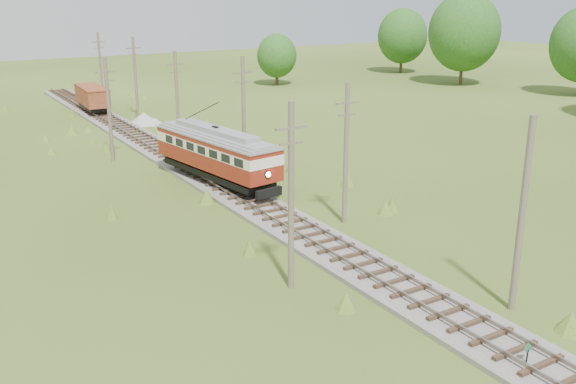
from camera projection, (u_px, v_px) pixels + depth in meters
railbed_main at (192, 168)px, 50.80m from camera, size 3.60×96.00×0.57m
switch_marker at (528, 353)px, 24.05m from camera, size 0.45×0.06×1.08m
streetcar at (216, 150)px, 46.19m from camera, size 4.62×12.45×5.63m
gondola at (92, 97)px, 73.72m from camera, size 2.86×7.82×2.56m
gravel_pile at (146, 119)px, 68.26m from camera, size 3.45×3.66×1.26m
utility_pole_r_1 at (522, 217)px, 27.41m from camera, size 0.30×0.30×8.80m
utility_pole_r_2 at (346, 153)px, 38.10m from camera, size 1.60×0.30×8.60m
utility_pole_r_3 at (244, 115)px, 48.60m from camera, size 1.60×0.30×9.00m
utility_pole_r_4 at (177, 96)px, 59.20m from camera, size 1.60×0.30×8.40m
utility_pole_r_5 at (136, 77)px, 69.93m from camera, size 1.60×0.30×8.90m
utility_pole_r_6 at (101, 67)px, 80.47m from camera, size 1.60×0.30×8.70m
utility_pole_l_a at (291, 196)px, 29.44m from camera, size 1.60×0.30×9.00m
utility_pole_l_b at (109, 109)px, 52.20m from camera, size 1.60×0.30×8.60m
tree_right_4 at (464, 32)px, 94.78m from camera, size 10.50×10.50×13.53m
tree_right_5 at (402, 36)px, 109.29m from camera, size 8.40×8.40×10.82m
tree_mid_b at (277, 56)px, 95.38m from camera, size 5.88×5.88×7.57m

